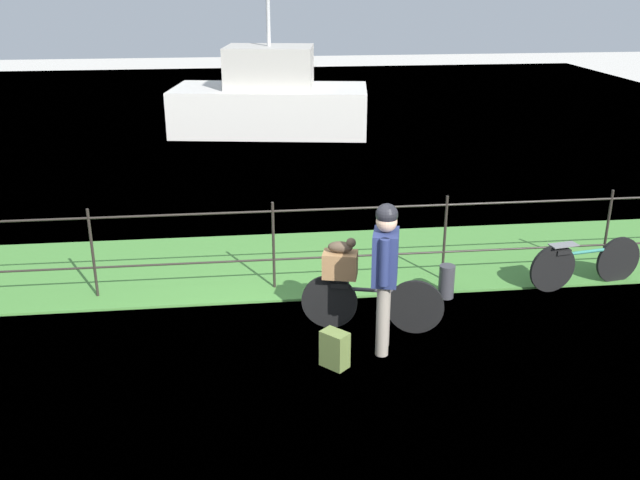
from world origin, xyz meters
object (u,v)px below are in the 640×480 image
moored_boat_near (270,101)px  wooden_crate (340,265)px  terrier_dog (342,246)px  cyclist_person (385,266)px  bicycle_parked (585,263)px  backpack_on_paving (335,349)px  mooring_bollard (446,281)px  bicycle_main (370,303)px

moored_boat_near → wooden_crate: bearing=-88.8°
terrier_dog → cyclist_person: bearing=-56.8°
wooden_crate → bicycle_parked: 3.45m
wooden_crate → terrier_dog: terrier_dog is taller
backpack_on_paving → bicycle_parked: (3.51, 1.60, 0.14)m
mooring_bollard → moored_boat_near: size_ratio=0.08×
backpack_on_paving → bicycle_parked: bicycle_parked is taller
wooden_crate → cyclist_person: cyclist_person is taller
cyclist_person → mooring_bollard: 1.81m
bicycle_parked → wooden_crate: bearing=-167.3°
cyclist_person → terrier_dog: bearing=123.2°
bicycle_main → backpack_on_paving: size_ratio=3.98×
wooden_crate → mooring_bollard: 1.71m
wooden_crate → backpack_on_paving: wooden_crate is taller
backpack_on_paving → wooden_crate: bearing=-55.2°
terrier_dog → backpack_on_paving: 1.19m
bicycle_main → wooden_crate: size_ratio=4.13×
wooden_crate → mooring_bollard: (1.46, 0.66, -0.58)m
wooden_crate → mooring_bollard: size_ratio=0.89×
bicycle_main → cyclist_person: size_ratio=0.95×
bicycle_parked → backpack_on_paving: bearing=-155.6°
bicycle_parked → moored_boat_near: moored_boat_near is taller
terrier_dog → bicycle_parked: 3.47m
bicycle_main → mooring_bollard: bicycle_main is taller
cyclist_person → mooring_bollard: cyclist_person is taller
bicycle_main → mooring_bollard: 1.35m
backpack_on_paving → bicycle_main: bearing=-78.0°
bicycle_main → moored_boat_near: 11.08m
wooden_crate → cyclist_person: size_ratio=0.23×
bicycle_main → moored_boat_near: size_ratio=0.30×
backpack_on_paving → moored_boat_near: 11.83m
wooden_crate → backpack_on_paving: 1.05m
bicycle_parked → cyclist_person: bearing=-155.8°
terrier_dog → bicycle_parked: size_ratio=0.20×
bicycle_main → wooden_crate: (-0.34, 0.09, 0.45)m
cyclist_person → backpack_on_paving: bearing=-154.0°
bicycle_main → moored_boat_near: moored_boat_near is taller
cyclist_person → moored_boat_near: 11.55m
cyclist_person → mooring_bollard: size_ratio=3.87×
cyclist_person → wooden_crate: bearing=124.6°
terrier_dog → mooring_bollard: terrier_dog is taller
moored_boat_near → backpack_on_paving: bearing=-89.8°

